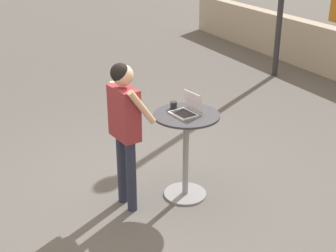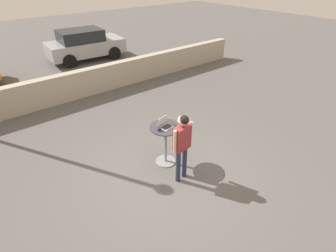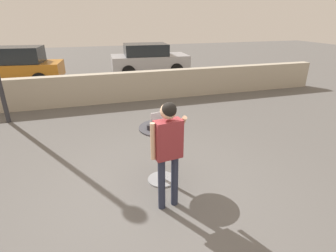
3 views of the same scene
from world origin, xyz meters
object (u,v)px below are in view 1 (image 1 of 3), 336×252
Objects in this scene: cafe_table at (186,144)px; coffee_mug at (174,105)px; laptop at (187,109)px; standing_person at (124,119)px.

cafe_table is 0.47m from coffee_mug.
standing_person reaches higher than laptop.
standing_person is (0.12, -0.66, 0.00)m from coffee_mug.
cafe_table is at bearing 82.31° from standing_person.
laptop reaches higher than cafe_table.
coffee_mug is at bearing 100.44° from standing_person.
standing_person is (-0.10, -0.71, 0.41)m from cafe_table.
standing_person reaches higher than coffee_mug.
coffee_mug is 0.06× the size of standing_person.
standing_person is at bearing -96.97° from laptop.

